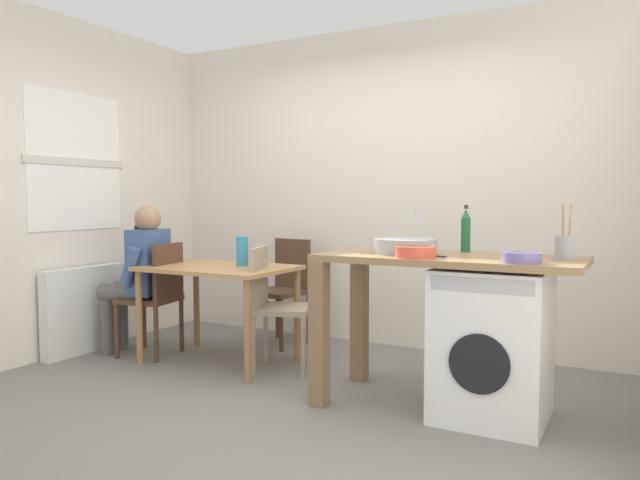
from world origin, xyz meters
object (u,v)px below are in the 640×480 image
Objects in this scene: mixing_bowl at (415,251)px; bottle_tall_green at (466,231)px; washing_machine at (492,344)px; vase at (242,251)px; chair_opposite at (274,301)px; chair_spare_by_wall at (285,285)px; dining_table at (219,279)px; chair_person_seat at (157,293)px; seated_person at (140,271)px; colander at (522,257)px; utensil_crock at (566,247)px.

bottle_tall_green is at bearing 71.68° from mixing_bowl.
vase is (-1.95, 0.31, 0.42)m from washing_machine.
washing_machine is at bearing -8.94° from vase.
vase is at bearing 179.04° from bottle_tall_green.
chair_opposite is 1.00× the size of chair_spare_by_wall.
chair_opposite is at bearing 3.02° from dining_table.
seated_person is (-0.16, -0.03, 0.16)m from chair_person_seat.
bottle_tall_green is at bearing -95.74° from seated_person.
chair_person_seat and chair_opposite have the same top height.
dining_table is 5.50× the size of colander.
bottle_tall_green is (1.76, -0.70, 0.54)m from chair_spare_by_wall.
colander reaches higher than washing_machine.
mixing_bowl is 0.80m from utensil_crock.
utensil_crock is (0.60, -0.23, -0.06)m from bottle_tall_green.
chair_person_seat is at bearing 178.71° from utensil_crock.
bottle_tall_green is 0.51m from mixing_bowl.
chair_person_seat is at bearing 177.40° from washing_machine.
colander reaches higher than dining_table.
chair_spare_by_wall is 0.76m from vase.
chair_spare_by_wall is (0.11, 0.77, -0.14)m from dining_table.
bottle_tall_green is at bearing 130.41° from colander.
chair_spare_by_wall is 2.58m from utensil_crock.
chair_spare_by_wall is at bearing 93.26° from vase.
utensil_crock reaches higher than washing_machine.
chair_person_seat is at bearing 61.54° from chair_spare_by_wall.
colander reaches higher than chair_spare_by_wall.
dining_table is 1.28× the size of washing_machine.
washing_machine is 3.84× the size of vase.
mixing_bowl is 1.14× the size of colander.
bottle_tall_green is at bearing 2.18° from dining_table.
utensil_crock reaches higher than colander.
chair_opposite is 4.02× the size of vase.
bottle_tall_green is 1.30× the size of vase.
chair_spare_by_wall is at bearing 158.52° from utensil_crock.
mixing_bowl reaches higher than washing_machine.
colander is (2.84, -0.34, 0.44)m from chair_person_seat.
bottle_tall_green is (2.57, 0.19, 0.38)m from seated_person.
washing_machine is 2.87× the size of utensil_crock.
utensil_crock is 1.34× the size of vase.
bottle_tall_green is 0.65m from utensil_crock.
seated_person reaches higher than washing_machine.
chair_opposite is 0.83m from chair_spare_by_wall.
colander is (2.29, -0.43, 0.31)m from dining_table.
seated_person is at bearing 56.35° from chair_spare_by_wall.
bottle_tall_green is at bearing 159.40° from utensil_crock.
chair_opposite is 1.05× the size of washing_machine.
chair_opposite is 3.08× the size of bottle_tall_green.
chair_spare_by_wall is 1.05× the size of washing_machine.
chair_spare_by_wall is (0.66, 0.86, 0.00)m from chair_person_seat.
colander is at bearing -13.78° from vase.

